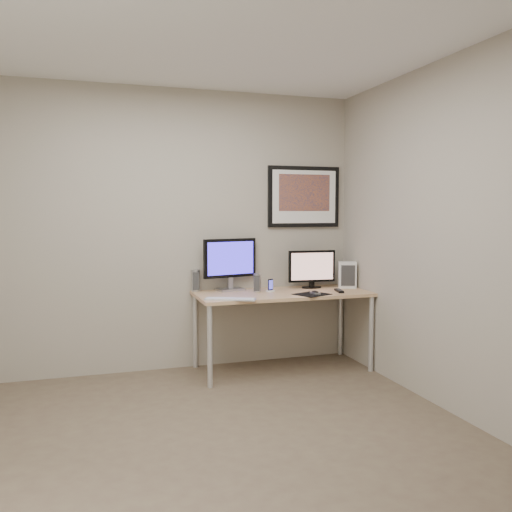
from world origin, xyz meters
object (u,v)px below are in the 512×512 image
object	(u,v)px
monitor_large	(230,262)
phone_dock	(270,285)
framed_art	(304,197)
fan_unit	(347,275)
speaker_left	(196,281)
keyboard	(230,299)
desk	(282,299)
speaker_right	(257,283)
monitor_tv	(312,268)

from	to	relation	value
monitor_large	phone_dock	size ratio (longest dim) A/B	4.42
framed_art	fan_unit	size ratio (longest dim) A/B	2.93
speaker_left	keyboard	distance (m)	0.61
desk	speaker_left	distance (m)	0.82
phone_dock	monitor_large	bearing A→B (deg)	129.10
monitor_large	keyboard	bearing A→B (deg)	-117.51
speaker_right	keyboard	size ratio (longest dim) A/B	0.40
framed_art	fan_unit	distance (m)	0.88
fan_unit	desk	bearing A→B (deg)	-153.86
speaker_right	keyboard	bearing A→B (deg)	-113.27
speaker_left	phone_dock	distance (m)	0.70
framed_art	monitor_large	bearing A→B (deg)	-174.18
speaker_right	desk	bearing A→B (deg)	2.68
monitor_large	fan_unit	world-z (taller)	monitor_large
phone_dock	keyboard	world-z (taller)	phone_dock
framed_art	monitor_large	size ratio (longest dim) A/B	1.41
speaker_right	monitor_large	bearing A→B (deg)	162.02
desk	framed_art	distance (m)	1.07
speaker_left	monitor_large	bearing A→B (deg)	2.23
monitor_large	fan_unit	bearing A→B (deg)	-21.52
speaker_right	phone_dock	bearing A→B (deg)	11.94
speaker_left	framed_art	bearing A→B (deg)	12.35
framed_art	speaker_right	distance (m)	1.02
phone_dock	keyboard	distance (m)	0.58
monitor_tv	keyboard	size ratio (longest dim) A/B	1.08
desk	fan_unit	world-z (taller)	fan_unit
framed_art	keyboard	world-z (taller)	framed_art
speaker_right	keyboard	xyz separation A→B (m)	(-0.35, -0.35, -0.08)
framed_art	phone_dock	distance (m)	0.98
phone_dock	keyboard	bearing A→B (deg)	-165.52
speaker_right	phone_dock	xyz separation A→B (m)	(0.12, -0.02, -0.03)
desk	speaker_right	bearing A→B (deg)	160.96
keyboard	fan_unit	distance (m)	1.33
phone_dock	desk	bearing A→B (deg)	-49.93
speaker_left	speaker_right	distance (m)	0.58
monitor_tv	fan_unit	bearing A→B (deg)	-9.58
framed_art	speaker_left	world-z (taller)	framed_art
monitor_tv	speaker_left	bearing A→B (deg)	176.58
desk	keyboard	world-z (taller)	keyboard
framed_art	speaker_left	xyz separation A→B (m)	(-1.10, -0.03, -0.79)
framed_art	fan_unit	world-z (taller)	framed_art
monitor_large	fan_unit	size ratio (longest dim) A/B	2.09
desk	speaker_right	size ratio (longest dim) A/B	9.30
desk	speaker_left	bearing A→B (deg)	158.25
speaker_left	fan_unit	bearing A→B (deg)	1.87
monitor_tv	phone_dock	size ratio (longest dim) A/B	3.90
phone_dock	fan_unit	size ratio (longest dim) A/B	0.47
keyboard	framed_art	bearing A→B (deg)	58.06
monitor_tv	keyboard	xyz separation A→B (m)	(-0.94, -0.43, -0.19)
phone_dock	fan_unit	distance (m)	0.81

